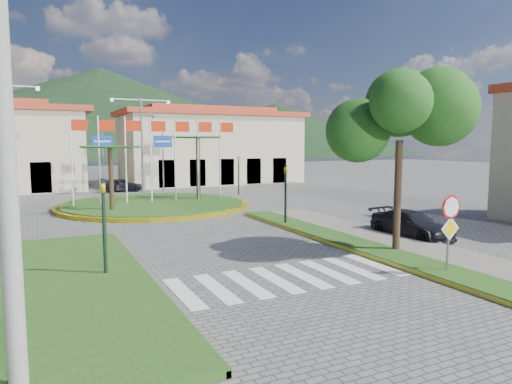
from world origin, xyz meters
name	(u,v)px	position (x,y,z in m)	size (l,w,h in m)	color
ground	(368,322)	(0.00, 0.00, 0.00)	(160.00, 160.00, 0.00)	#5C5A57
sidewalk_right	(470,269)	(6.00, 2.00, 0.07)	(4.00, 28.00, 0.15)	gray
verge_right	(444,272)	(4.80, 2.00, 0.09)	(1.60, 28.00, 0.18)	#214B15
median_left	(63,285)	(-6.50, 6.00, 0.09)	(5.00, 14.00, 0.18)	#214B15
crosswalk	(286,278)	(0.00, 4.00, 0.01)	(8.00, 3.00, 0.01)	silver
roundabout_island	(154,204)	(0.00, 22.00, 0.18)	(12.70, 12.70, 6.00)	yellow
stop_sign	(450,221)	(4.90, 1.96, 1.79)	(0.80, 0.11, 2.65)	slate
deciduous_tree	(400,120)	(5.50, 5.00, 5.18)	(3.60, 3.60, 6.80)	black
utility_pole	(4,131)	(-7.50, 0.00, 4.50)	(0.32, 0.32, 9.00)	gray
traffic_light_left	(104,218)	(-5.20, 6.50, 1.94)	(0.15, 0.18, 3.20)	black
traffic_light_right	(286,189)	(4.50, 12.00, 1.94)	(0.15, 0.18, 3.20)	black
traffic_light_far	(239,171)	(8.00, 26.00, 1.94)	(0.18, 0.15, 3.20)	black
direction_sign_west	(103,152)	(-2.00, 30.97, 3.53)	(1.60, 0.14, 5.20)	slate
direction_sign_east	(163,151)	(3.00, 30.97, 3.53)	(1.60, 0.14, 5.20)	slate
street_lamp_centre	(142,140)	(1.00, 30.00, 4.50)	(4.80, 0.16, 8.00)	slate
building_right	(211,146)	(10.00, 38.00, 3.90)	(19.08, 9.54, 8.05)	#BCB08E
hill_far_mid	(102,112)	(15.00, 160.00, 15.00)	(180.00, 180.00, 30.00)	black
hill_far_east	(275,129)	(70.00, 135.00, 9.00)	(120.00, 120.00, 18.00)	black
hill_near_back	(21,129)	(-10.00, 130.00, 8.00)	(110.00, 110.00, 16.00)	black
car_dark_a	(122,185)	(-0.27, 32.65, 0.59)	(1.40, 3.47, 1.18)	black
car_dark_b	(177,179)	(5.89, 36.96, 0.64)	(1.36, 3.90, 1.28)	black
car_side_right	(412,224)	(8.28, 7.00, 0.60)	(1.68, 4.14, 1.20)	black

